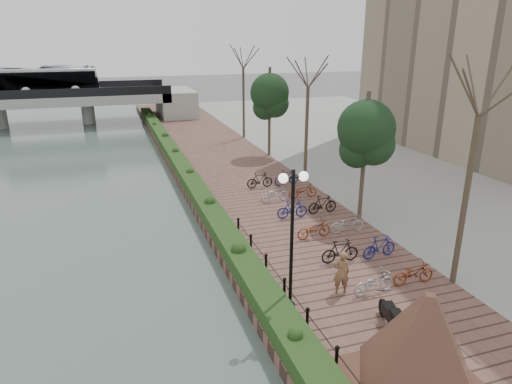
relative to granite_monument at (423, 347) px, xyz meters
name	(u,v)px	position (x,y,z in m)	size (l,w,h in m)	color
ground	(277,371)	(-2.92, 2.61, -2.05)	(220.00, 220.00, 0.00)	#59595B
promenade	(241,182)	(1.08, 20.11, -1.80)	(8.00, 75.00, 0.50)	brown
inland_pavement	(439,163)	(17.08, 20.11, -1.80)	(24.00, 75.00, 0.50)	gray
hedge	(183,169)	(-2.32, 22.61, -1.25)	(1.10, 56.00, 0.60)	#1D3814
chain_fence	(295,303)	(-1.52, 4.61, -1.20)	(0.10, 14.10, 0.70)	black
granite_monument	(423,347)	(0.00, 0.00, 0.00)	(5.07, 5.07, 3.06)	#492B1F
lamppost	(293,211)	(-1.55, 4.99, 2.03)	(1.02, 0.32, 4.98)	black
motorcycle	(391,314)	(1.04, 2.81, -1.04)	(0.51, 1.64, 1.03)	black
pedestrian	(341,272)	(0.55, 5.23, -0.71)	(0.61, 0.40, 1.68)	brown
bicycle_parking	(320,217)	(2.58, 11.21, -1.08)	(2.40, 14.69, 1.00)	#A3A1A6
street_trees	(330,143)	(5.08, 15.29, 1.63)	(3.20, 37.12, 6.80)	#3E3224
bridge	(8,97)	(-16.85, 47.61, 1.32)	(36.00, 10.77, 6.50)	gray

